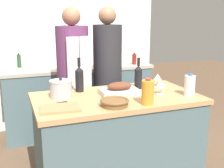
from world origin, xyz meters
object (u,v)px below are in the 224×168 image
Objects in this scene: wicker_basket at (115,102)px; wine_bottle_dark at (79,78)px; cutting_board at (60,108)px; knife_chef at (54,104)px; condiment_bottle_extra at (134,59)px; wine_glass_left at (161,85)px; person_cook_aproned at (73,77)px; person_cook_guest at (108,74)px; roasting_pan at (119,90)px; wine_bottle_green at (138,76)px; milk_jug at (190,85)px; stand_mixer at (81,56)px; wine_glass_right at (158,77)px; stock_pot at (61,89)px; condiment_bottle_short at (19,61)px; condiment_bottle_tall at (103,59)px; juice_jug at (148,92)px.

wine_bottle_dark is at bearing 105.64° from wicker_basket.
wine_bottle_dark is (0.26, 0.44, 0.11)m from cutting_board.
condiment_bottle_extra is (1.30, 1.32, 0.10)m from knife_chef.
wine_bottle_dark is at bearing -135.15° from condiment_bottle_extra.
person_cook_aproned reaches higher than wine_glass_left.
person_cook_aproned is 0.99× the size of person_cook_guest.
roasting_pan reaches higher than knife_chef.
milk_jug is at bearing -51.25° from wine_bottle_green.
wine_bottle_dark reaches higher than wine_glass_left.
person_cook_aproned is (-0.60, 0.80, -0.05)m from wine_glass_left.
wicker_basket is at bearing -176.21° from milk_jug.
wine_glass_left is 1.60m from stand_mixer.
wine_bottle_dark reaches higher than wicker_basket.
condiment_bottle_extra is at bearing 76.70° from wine_glass_right.
stand_mixer is at bearing 83.91° from wicker_basket.
milk_jug reaches higher than cutting_board.
stock_pot is 1.67m from condiment_bottle_extra.
condiment_bottle_short is (-1.31, 1.78, 0.02)m from milk_jug.
wicker_basket is 0.54m from wine_bottle_dark.
stand_mixer reaches higher than condiment_bottle_extra.
wine_bottle_dark is 1.33m from condiment_bottle_tall.
wine_bottle_dark is 1.08× the size of stand_mixer.
roasting_pan is at bearing 8.62° from knife_chef.
stock_pot is 0.87m from wine_glass_left.
wine_bottle_green is at bearing 128.75° from milk_jug.
condiment_bottle_extra reaches higher than stock_pot.
stock_pot reaches higher than wine_glass_right.
condiment_bottle_tall is at bearing 58.07° from stock_pot.
cutting_board is at bearing -156.08° from wine_bottle_green.
wicker_basket reaches higher than knife_chef.
condiment_bottle_extra is (1.28, 1.46, 0.09)m from cutting_board.
cutting_board is 0.89m from wine_bottle_green.
wine_bottle_dark is at bearing 59.53° from cutting_board.
condiment_bottle_short is (-1.08, 0.14, 0.01)m from condiment_bottle_tall.
condiment_bottle_tall reaches higher than stock_pot.
juice_jug is 1.34× the size of condiment_bottle_extra.
juice_jug is 1.08m from person_cook_aproned.
stand_mixer is 1.59× the size of condiment_bottle_short.
knife_chef is at bearing -165.06° from wine_bottle_green.
condiment_bottle_short is at bearing 151.21° from person_cook_guest.
condiment_bottle_extra is at bearing 83.63° from milk_jug.
wicker_basket is at bearing -96.09° from stand_mixer.
milk_jug is at bearing -72.85° from stand_mixer.
roasting_pan is 1.92× the size of condiment_bottle_short.
roasting_pan is 0.37m from wine_glass_left.
milk_jug is 1.07× the size of condiment_bottle_short.
stock_pot is 0.24m from wine_bottle_dark.
wine_glass_right is at bearing -71.77° from stand_mixer.
roasting_pan is 1.43m from condiment_bottle_tall.
person_cook_guest is (0.72, 0.77, 0.04)m from knife_chef.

